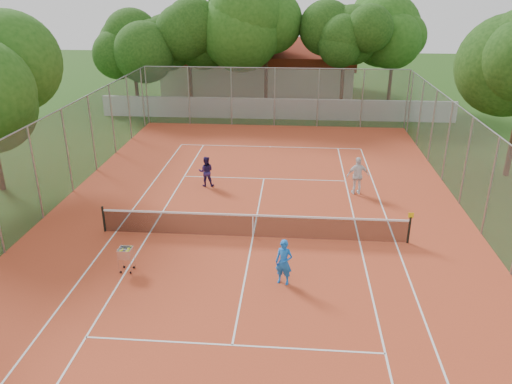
# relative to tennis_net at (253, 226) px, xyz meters

# --- Properties ---
(ground) EXTENTS (120.00, 120.00, 0.00)m
(ground) POSITION_rel_tennis_net_xyz_m (0.00, 0.00, -0.51)
(ground) COLOR #1B3B10
(ground) RESTS_ON ground
(court_pad) EXTENTS (18.00, 34.00, 0.02)m
(court_pad) POSITION_rel_tennis_net_xyz_m (0.00, 0.00, -0.50)
(court_pad) COLOR #BF4625
(court_pad) RESTS_ON ground
(court_lines) EXTENTS (10.98, 23.78, 0.01)m
(court_lines) POSITION_rel_tennis_net_xyz_m (0.00, 0.00, -0.49)
(court_lines) COLOR white
(court_lines) RESTS_ON court_pad
(tennis_net) EXTENTS (11.88, 0.10, 0.98)m
(tennis_net) POSITION_rel_tennis_net_xyz_m (0.00, 0.00, 0.00)
(tennis_net) COLOR black
(tennis_net) RESTS_ON court_pad
(perimeter_fence) EXTENTS (18.00, 34.00, 4.00)m
(perimeter_fence) POSITION_rel_tennis_net_xyz_m (0.00, 0.00, 1.49)
(perimeter_fence) COLOR slate
(perimeter_fence) RESTS_ON ground
(boundary_wall) EXTENTS (26.00, 0.30, 1.50)m
(boundary_wall) POSITION_rel_tennis_net_xyz_m (0.00, 19.00, 0.24)
(boundary_wall) COLOR silver
(boundary_wall) RESTS_ON ground
(clubhouse) EXTENTS (16.40, 9.00, 4.40)m
(clubhouse) POSITION_rel_tennis_net_xyz_m (-2.00, 29.00, 1.69)
(clubhouse) COLOR beige
(clubhouse) RESTS_ON ground
(tropical_trees) EXTENTS (29.00, 19.00, 10.00)m
(tropical_trees) POSITION_rel_tennis_net_xyz_m (0.00, 22.00, 4.49)
(tropical_trees) COLOR #15370D
(tropical_trees) RESTS_ON ground
(player_near) EXTENTS (0.66, 0.52, 1.57)m
(player_near) POSITION_rel_tennis_net_xyz_m (1.29, -3.18, 0.29)
(player_near) COLOR blue
(player_near) RESTS_ON court_pad
(player_far_left) EXTENTS (0.80, 0.66, 1.50)m
(player_far_left) POSITION_rel_tennis_net_xyz_m (-2.74, 5.20, 0.26)
(player_far_left) COLOR #281B52
(player_far_left) RESTS_ON court_pad
(player_far_right) EXTENTS (1.11, 0.62, 1.79)m
(player_far_right) POSITION_rel_tennis_net_xyz_m (4.49, 4.80, 0.41)
(player_far_right) COLOR white
(player_far_right) RESTS_ON court_pad
(ball_hopper) EXTENTS (0.53, 0.53, 0.96)m
(ball_hopper) POSITION_rel_tennis_net_xyz_m (-4.08, -2.88, -0.01)
(ball_hopper) COLOR silver
(ball_hopper) RESTS_ON court_pad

